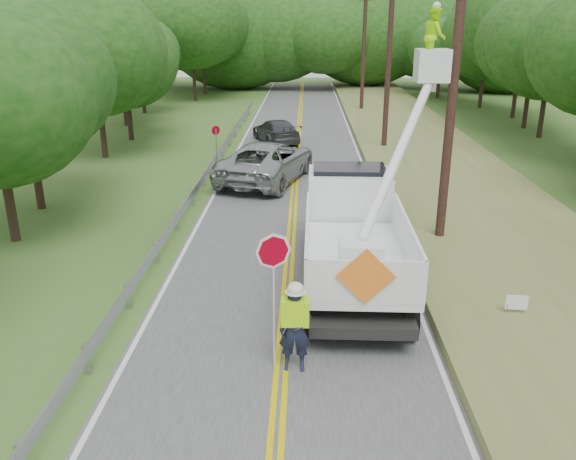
{
  "coord_description": "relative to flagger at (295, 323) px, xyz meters",
  "views": [
    {
      "loc": [
        0.48,
        -9.52,
        7.08
      ],
      "look_at": [
        0.0,
        6.0,
        1.5
      ],
      "focal_mm": 36.4,
      "sensor_mm": 36.0,
      "label": 1
    }
  ],
  "objects": [
    {
      "name": "suv_darkgrey",
      "position": [
        -1.63,
        24.76,
        -0.4
      ],
      "size": [
        3.5,
        5.18,
        1.39
      ],
      "primitive_type": "imported",
      "rotation": [
        0.0,
        0.0,
        3.5
      ],
      "color": "#3C4045",
      "rests_on": "road"
    },
    {
      "name": "utility_poles",
      "position": [
        4.72,
        15.72,
        4.15
      ],
      "size": [
        1.6,
        43.3,
        10.0
      ],
      "color": "black",
      "rests_on": "ground"
    },
    {
      "name": "guardrail",
      "position": [
        -4.3,
        13.61,
        -0.56
      ],
      "size": [
        0.18,
        48.0,
        0.77
      ],
      "color": "#9A9CA2",
      "rests_on": "ground"
    },
    {
      "name": "ground",
      "position": [
        -0.28,
        -1.29,
        -1.11
      ],
      "size": [
        140.0,
        140.0,
        0.0
      ],
      "primitive_type": "plane",
      "color": "#3E6120",
      "rests_on": "ground"
    },
    {
      "name": "suv_silver",
      "position": [
        -1.61,
        15.61,
        -0.16
      ],
      "size": [
        4.8,
        7.28,
        1.86
      ],
      "primitive_type": "imported",
      "rotation": [
        0.0,
        0.0,
        2.87
      ],
      "color": "#A4A7AB",
      "rests_on": "road"
    },
    {
      "name": "road",
      "position": [
        -0.28,
        12.71,
        -1.1
      ],
      "size": [
        7.2,
        96.0,
        0.03
      ],
      "color": "#454446",
      "rests_on": "ground"
    },
    {
      "name": "flagger",
      "position": [
        0.0,
        0.0,
        0.0
      ],
      "size": [
        1.15,
        0.46,
        3.08
      ],
      "color": "#191E33",
      "rests_on": "road"
    },
    {
      "name": "treeline_left",
      "position": [
        -10.64,
        29.57,
        4.75
      ],
      "size": [
        10.67,
        58.32,
        11.18
      ],
      "color": "#332319",
      "rests_on": "ground"
    },
    {
      "name": "bucket_truck",
      "position": [
        1.73,
        5.57,
        0.57
      ],
      "size": [
        4.32,
        7.82,
        7.46
      ],
      "color": "black",
      "rests_on": "road"
    },
    {
      "name": "treeline_horizon",
      "position": [
        2.11,
        54.8,
        4.39
      ],
      "size": [
        57.17,
        15.03,
        12.01
      ],
      "color": "#12430E",
      "rests_on": "ground"
    },
    {
      "name": "yard_sign",
      "position": [
        5.39,
        2.18,
        -0.56
      ],
      "size": [
        0.53,
        0.07,
        0.77
      ],
      "color": "white",
      "rests_on": "ground"
    },
    {
      "name": "stop_sign_permanent",
      "position": [
        -4.22,
        17.54,
        0.36
      ],
      "size": [
        0.38,
        0.34,
        2.27
      ],
      "color": "#9A9CA2",
      "rests_on": "ground"
    },
    {
      "name": "tall_grass_verge",
      "position": [
        6.82,
        12.71,
        -0.96
      ],
      "size": [
        7.0,
        96.0,
        0.3
      ],
      "primitive_type": "cube",
      "color": "#576833",
      "rests_on": "ground"
    }
  ]
}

